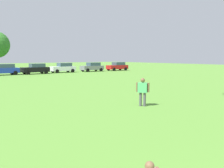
# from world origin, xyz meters

# --- Properties ---
(adult_bystander) EXTENTS (0.54, 0.65, 1.62)m
(adult_bystander) POSITION_xyz_m (6.68, 10.43, 0.96)
(adult_bystander) COLOR #4C4C51
(adult_bystander) RESTS_ON ground
(parked_car_blue_3) EXTENTS (4.30, 2.02, 1.68)m
(parked_car_blue_3) POSITION_xyz_m (6.99, 41.21, 0.86)
(parked_car_blue_3) COLOR #1E38AD
(parked_car_blue_3) RESTS_ON ground
(parked_car_black_4) EXTENTS (4.30, 2.02, 1.68)m
(parked_car_black_4) POSITION_xyz_m (11.74, 40.88, 0.86)
(parked_car_black_4) COLOR black
(parked_car_black_4) RESTS_ON ground
(parked_car_white_5) EXTENTS (4.30, 2.02, 1.68)m
(parked_car_white_5) POSITION_xyz_m (16.96, 41.61, 0.86)
(parked_car_white_5) COLOR white
(parked_car_white_5) RESTS_ON ground
(parked_car_gray_6) EXTENTS (4.30, 2.02, 1.68)m
(parked_car_gray_6) POSITION_xyz_m (22.86, 41.40, 0.86)
(parked_car_gray_6) COLOR slate
(parked_car_gray_6) RESTS_ON ground
(parked_car_red_7) EXTENTS (4.30, 2.02, 1.68)m
(parked_car_red_7) POSITION_xyz_m (28.59, 41.06, 0.86)
(parked_car_red_7) COLOR red
(parked_car_red_7) RESTS_ON ground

